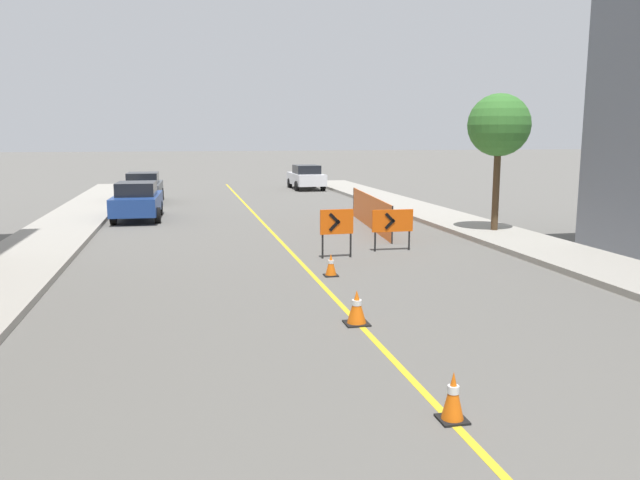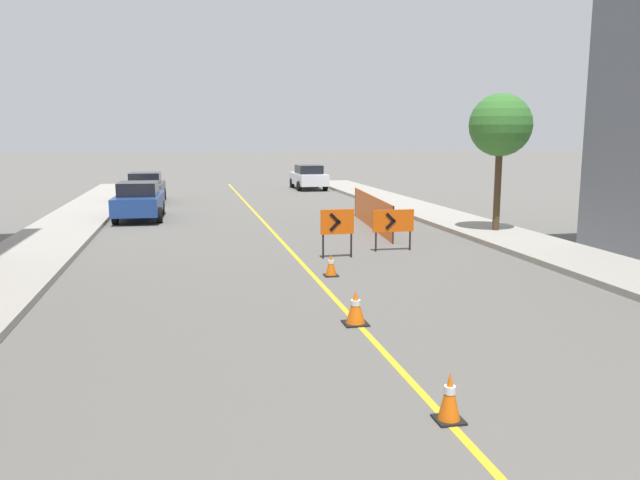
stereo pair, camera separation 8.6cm
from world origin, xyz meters
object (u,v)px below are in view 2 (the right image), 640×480
arrow_barricade_primary (337,224)px  parked_car_curb_near (139,201)px  parked_car_curb_far (308,177)px  parked_car_curb_mid (146,187)px  traffic_cone_third (450,397)px  traffic_cone_fifth (331,265)px  street_tree_right_near (500,126)px  arrow_barricade_secondary (393,222)px  traffic_cone_fourth (356,307)px

arrow_barricade_primary → parked_car_curb_near: (-6.15, 9.87, -0.19)m
parked_car_curb_near → parked_car_curb_far: bearing=55.8°
arrow_barricade_primary → parked_car_curb_mid: 17.94m
arrow_barricade_primary → parked_car_curb_far: size_ratio=0.32×
traffic_cone_third → traffic_cone_fifth: bearing=87.1°
arrow_barricade_primary → traffic_cone_fifth: bearing=-109.6°
parked_car_curb_near → traffic_cone_fifth: bearing=-63.5°
traffic_cone_third → parked_car_curb_near: (-5.03, 20.29, 0.49)m
parked_car_curb_near → street_tree_right_near: (12.69, -6.89, 3.02)m
arrow_barricade_secondary → parked_car_curb_mid: bearing=118.2°
traffic_cone_fifth → street_tree_right_near: bearing=35.8°
arrow_barricade_secondary → street_tree_right_near: bearing=27.3°
traffic_cone_fifth → parked_car_curb_mid: 19.86m
parked_car_curb_mid → traffic_cone_third: bearing=-78.0°
traffic_cone_third → parked_car_curb_far: bearing=81.8°
parked_car_curb_near → parked_car_curb_mid: 6.94m
arrow_barricade_secondary → street_tree_right_near: size_ratio=0.27×
traffic_cone_fifth → parked_car_curb_far: 25.83m
arrow_barricade_secondary → street_tree_right_near: street_tree_right_near is taller
parked_car_curb_near → street_tree_right_near: street_tree_right_near is taller
arrow_barricade_primary → traffic_cone_fourth: bearing=-102.8°
traffic_cone_third → street_tree_right_near: 15.84m
arrow_barricade_secondary → parked_car_curb_near: size_ratio=0.29×
parked_car_curb_near → street_tree_right_near: size_ratio=0.92×
traffic_cone_third → street_tree_right_near: size_ratio=0.13×
traffic_cone_fifth → arrow_barricade_secondary: arrow_barricade_secondary is taller
parked_car_curb_mid → parked_car_curb_far: (9.98, 6.39, 0.00)m
arrow_barricade_primary → parked_car_curb_near: size_ratio=0.32×
traffic_cone_third → traffic_cone_fourth: size_ratio=0.98×
arrow_barricade_primary → arrow_barricade_secondary: size_ratio=1.09×
parked_car_curb_near → parked_car_curb_mid: size_ratio=1.01×
parked_car_curb_near → parked_car_curb_far: 16.57m
traffic_cone_fifth → parked_car_curb_near: size_ratio=0.13×
traffic_cone_fourth → arrow_barricade_primary: bearing=79.4°
traffic_cone_fifth → parked_car_curb_near: 13.29m
traffic_cone_third → parked_car_curb_far: size_ratio=0.15×
traffic_cone_fourth → parked_car_curb_near: (-4.96, 16.18, 0.48)m
street_tree_right_near → parked_car_curb_far: bearing=98.0°
street_tree_right_near → arrow_barricade_primary: bearing=-155.5°
parked_car_curb_mid → arrow_barricade_primary: bearing=-68.2°
traffic_cone_third → street_tree_right_near: bearing=60.3°
parked_car_curb_near → parked_car_curb_far: size_ratio=1.01×
arrow_barricade_primary → arrow_barricade_secondary: arrow_barricade_primary is taller
arrow_barricade_secondary → parked_car_curb_mid: parked_car_curb_mid is taller
traffic_cone_fourth → arrow_barricade_primary: arrow_barricade_primary is taller
traffic_cone_third → parked_car_curb_mid: bearing=100.7°
traffic_cone_fourth → traffic_cone_fifth: bearing=83.3°
traffic_cone_fourth → traffic_cone_third: bearing=-89.1°
traffic_cone_fourth → street_tree_right_near: 12.58m
traffic_cone_fourth → parked_car_curb_far: (4.89, 29.50, 0.48)m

